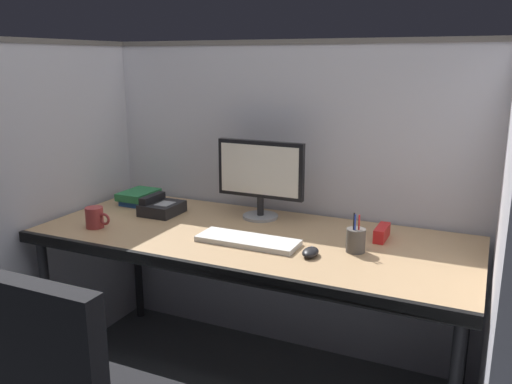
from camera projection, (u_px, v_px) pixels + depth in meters
name	position (u px, v px, depth m)	size (l,w,h in m)	color
cubicle_partition_rear	(288.00, 200.00, 2.67)	(2.21, 0.06, 1.57)	silver
cubicle_partition_left	(60.00, 204.00, 2.60)	(0.06, 1.41, 1.57)	silver
cubicle_partition_right	(503.00, 269.00, 1.79)	(0.06, 1.41, 1.57)	silver
desk	(250.00, 246.00, 2.30)	(1.90, 0.80, 0.74)	tan
monitor_center	(260.00, 174.00, 2.48)	(0.43, 0.17, 0.37)	gray
keyboard_main	(248.00, 241.00, 2.19)	(0.43, 0.15, 0.02)	silver
computer_mouse	(310.00, 252.00, 2.04)	(0.06, 0.10, 0.04)	black
red_stapler	(382.00, 233.00, 2.23)	(0.04, 0.15, 0.06)	red
book_stack	(140.00, 197.00, 2.79)	(0.16, 0.22, 0.07)	#1E478C
coffee_mug	(95.00, 218.00, 2.38)	(0.13, 0.08, 0.09)	#993333
pen_cup	(356.00, 240.00, 2.08)	(0.08, 0.08, 0.16)	#4C4742
desk_phone	(161.00, 207.00, 2.59)	(0.17, 0.19, 0.09)	black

